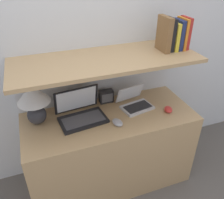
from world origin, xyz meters
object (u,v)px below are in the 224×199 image
at_px(laptop_large, 81,113).
at_px(book_orange, 182,34).
at_px(table_lamp, 34,99).
at_px(book_brown, 164,34).
at_px(laptop_small, 135,103).
at_px(router_box, 106,96).
at_px(book_red, 185,33).
at_px(book_navy, 178,35).
at_px(book_yellow, 173,36).
at_px(book_black, 169,34).
at_px(second_mouse, 168,109).
at_px(computer_mouse, 117,122).

relative_size(laptop_large, book_orange, 1.62).
height_order(table_lamp, book_brown, book_brown).
bearing_deg(laptop_large, laptop_small, 1.01).
xyz_separation_m(router_box, book_brown, (0.42, -0.15, 0.54)).
xyz_separation_m(book_red, book_orange, (-0.03, 0.00, -0.00)).
relative_size(book_red, book_navy, 1.06).
distance_m(book_orange, book_yellow, 0.07).
height_order(table_lamp, router_box, table_lamp).
height_order(book_yellow, book_brown, book_brown).
relative_size(laptop_small, book_red, 1.20).
height_order(laptop_large, book_orange, book_orange).
bearing_deg(book_brown, book_red, 0.00).
relative_size(book_navy, book_black, 0.92).
bearing_deg(laptop_small, second_mouse, -35.16).
bearing_deg(second_mouse, router_box, 144.03).
xyz_separation_m(laptop_large, router_box, (0.27, 0.16, 0.01)).
xyz_separation_m(book_orange, book_brown, (-0.16, -0.00, 0.01)).
height_order(book_orange, book_navy, book_orange).
bearing_deg(book_black, book_red, 0.00).
bearing_deg(book_navy, computer_mouse, -161.44).
xyz_separation_m(book_black, book_brown, (-0.05, 0.00, 0.01)).
xyz_separation_m(book_navy, book_black, (-0.08, 0.00, 0.01)).
bearing_deg(book_yellow, laptop_small, -178.89).
bearing_deg(book_brown, book_navy, 0.00).
bearing_deg(second_mouse, laptop_small, 144.84).
bearing_deg(router_box, book_navy, -15.24).
bearing_deg(book_brown, book_orange, 0.00).
relative_size(router_box, book_navy, 0.53).
height_order(book_orange, book_yellow, book_orange).
bearing_deg(computer_mouse, book_yellow, 19.84).
bearing_deg(book_orange, book_brown, -180.00).
bearing_deg(book_orange, book_yellow, -180.00).
height_order(book_red, book_yellow, book_red).
distance_m(table_lamp, book_red, 1.25).
height_order(second_mouse, router_box, router_box).
xyz_separation_m(laptop_large, book_orange, (0.84, 0.01, 0.54)).
bearing_deg(book_orange, second_mouse, -129.47).
distance_m(second_mouse, book_brown, 0.60).
bearing_deg(second_mouse, book_brown, 95.69).
bearing_deg(book_orange, book_black, -180.00).
relative_size(book_red, book_black, 0.98).
bearing_deg(second_mouse, book_orange, 50.53).
relative_size(laptop_small, book_brown, 1.12).
bearing_deg(book_navy, book_yellow, 180.00).
bearing_deg(computer_mouse, laptop_small, 38.83).
distance_m(second_mouse, book_red, 0.62).
bearing_deg(table_lamp, book_red, -2.03).
distance_m(router_box, book_red, 0.82).
xyz_separation_m(laptop_small, book_navy, (0.34, 0.01, 0.54)).
xyz_separation_m(second_mouse, book_black, (0.03, 0.17, 0.57)).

